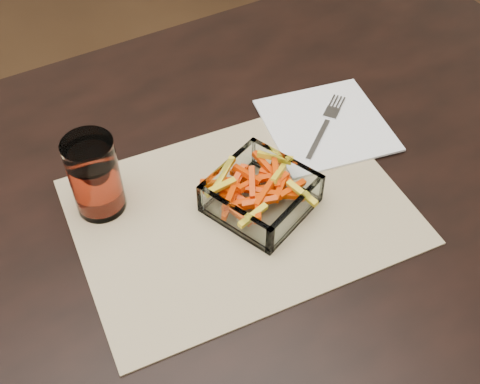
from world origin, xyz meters
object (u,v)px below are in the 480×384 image
(dining_table, at_px, (167,273))
(glass_bowl, at_px, (261,196))
(tumbler, at_px, (95,178))
(fork, at_px, (326,124))

(dining_table, height_order, glass_bowl, glass_bowl)
(tumbler, distance_m, fork, 0.37)
(dining_table, bearing_deg, glass_bowl, -8.37)
(tumbler, bearing_deg, fork, -2.93)
(dining_table, relative_size, fork, 11.64)
(glass_bowl, relative_size, fork, 1.18)
(glass_bowl, bearing_deg, fork, 27.48)
(tumbler, height_order, fork, tumbler)
(dining_table, relative_size, glass_bowl, 9.83)
(tumbler, bearing_deg, dining_table, -60.32)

